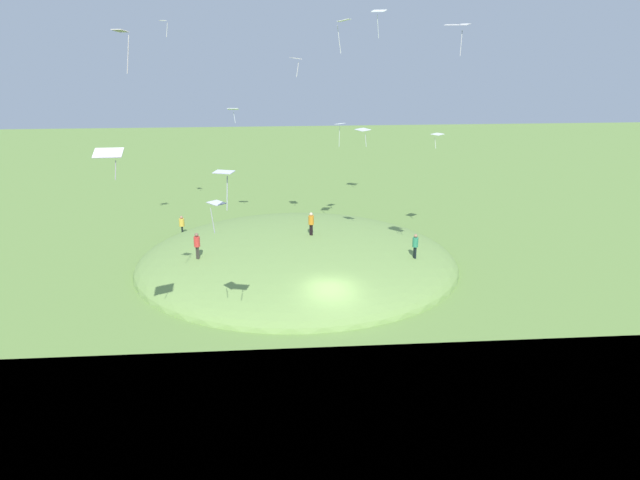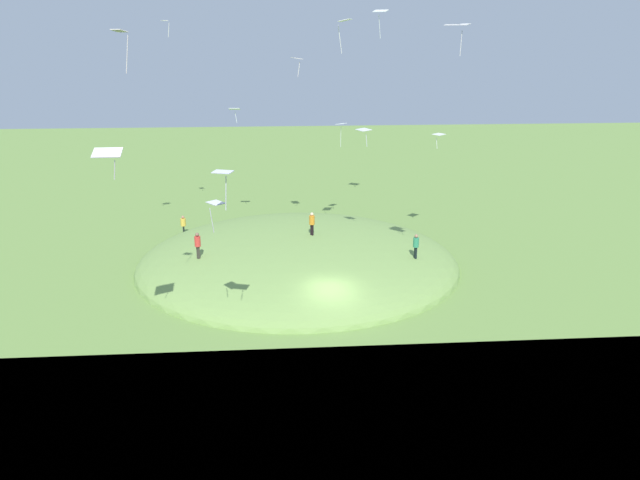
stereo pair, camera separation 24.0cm
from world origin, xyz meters
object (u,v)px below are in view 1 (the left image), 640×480
Objects in this scene: kite_4 at (296,59)px; kite_10 at (340,126)px; kite_2 at (122,36)px; kite_3 at (108,153)px; kite_6 at (438,135)px; kite_5 at (216,205)px; kite_0 at (379,12)px; kite_14 at (233,110)px; person_on_hilltop at (311,221)px; person_walking_path at (415,243)px; kite_13 at (163,22)px; kite_7 at (344,22)px; person_near_shore at (182,223)px; kite_9 at (458,26)px; kite_1 at (363,130)px; person_watching_kites at (197,243)px; kite_12 at (224,175)px.

kite_10 is (3.54, -3.55, -5.15)m from kite_4.
kite_2 reaches higher than kite_3.
kite_5 is at bearing 139.55° from kite_6.
kite_14 is at bearing 89.57° from kite_0.
person_on_hilltop is at bearing -147.86° from kite_14.
kite_10 is (11.28, 3.73, 6.10)m from person_walking_path.
kite_10 is 15.24m from kite_13.
person_walking_path is at bearing -135.38° from kite_14.
kite_7 is 1.75× the size of kite_14.
kite_0 reaches higher than kite_7.
kite_6 reaches higher than person_walking_path.
kite_13 is at bearing -144.60° from person_walking_path.
kite_4 reaches higher than person_near_shore.
kite_13 is 1.01× the size of kite_14.
person_walking_path is at bearing 51.13° from person_near_shore.
kite_10 is (8.45, -0.76, -7.52)m from kite_7.
kite_3 is 1.13× the size of kite_6.
kite_13 is (4.29, 9.59, 2.53)m from kite_4.
kite_9 reaches higher than person_on_hilltop.
kite_4 reaches higher than kite_6.
person_near_shore is at bearing 42.09° from kite_9.
kite_0 reaches higher than kite_3.
kite_4 is 7.59m from kite_14.
kite_1 reaches higher than person_on_hilltop.
kite_2 is 1.44× the size of kite_13.
kite_0 is 1.77× the size of kite_14.
kite_2 reaches higher than person_walking_path.
kite_5 is (-9.97, 11.81, 5.42)m from person_walking_path.
kite_3 is at bearing -52.13° from person_watching_kites.
kite_0 reaches higher than kite_13.
person_on_hilltop is 18.78m from kite_13.
kite_5 is at bearing 165.65° from kite_4.
kite_1 is at bearing 19.10° from kite_9.
person_walking_path is 18.60m from kite_14.
kite_7 is 13.55m from kite_14.
kite_1 is at bearing -29.71° from kite_12.
kite_2 is at bearing 106.20° from kite_9.
person_near_shore is 0.93× the size of kite_12.
kite_12 is 1.44× the size of kite_13.
person_near_shore is at bearing 1.13° from kite_3.
person_walking_path is at bearing 44.60° from person_watching_kites.
kite_6 reaches higher than kite_5.
person_watching_kites is 0.83× the size of kite_7.
kite_2 reaches higher than person_watching_kites.
kite_4 is at bearing -22.10° from kite_2.
kite_1 is 18.21m from kite_13.
kite_7 is (-0.64, -2.04, 12.97)m from person_on_hilltop.
kite_6 is at bearing -12.59° from kite_9.
person_near_shore is 17.96m from kite_1.
kite_12 is at bearing -62.10° from person_on_hilltop.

